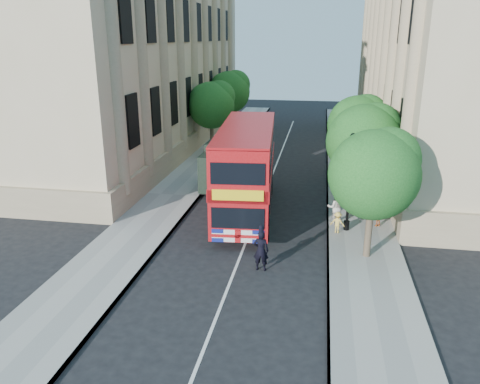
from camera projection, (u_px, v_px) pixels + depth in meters
The scene contains 17 objects.
ground at pixel (232, 278), 19.89m from camera, with size 120.00×120.00×0.00m, color black.
pavement_right at pixel (356, 206), 28.28m from camera, with size 3.50×80.00×0.12m, color gray.
pavement_left at pixel (174, 195), 30.16m from camera, with size 3.50×80.00×0.12m, color gray.
building_right at pixel (458, 47), 37.24m from camera, with size 12.00×38.00×18.00m, color tan.
building_left at pixel (130, 46), 41.76m from camera, with size 12.00×38.00×18.00m, color tan.
tree_right_near at pixel (375, 170), 20.43m from camera, with size 4.00×4.00×6.08m.
tree_right_mid at pixel (365, 138), 25.98m from camera, with size 4.20×4.20×6.37m.
tree_right_far at pixel (358, 122), 31.63m from camera, with size 4.00×4.00×6.15m.
tree_left_far at pixel (212, 103), 40.07m from camera, with size 4.00×4.00×6.30m.
tree_left_back at pixel (230, 90), 47.47m from camera, with size 4.20×4.20×6.65m.
lamp_post at pixel (349, 186), 23.89m from camera, with size 0.32×0.32×5.16m.
double_decker_bus at pixel (247, 167), 26.51m from camera, with size 3.73×10.98×4.98m.
box_van at pixel (224, 165), 31.53m from camera, with size 2.31×5.52×3.14m.
police_constable at pixel (261, 251), 20.35m from camera, with size 0.68×0.44×1.86m, color black.
woman_pedestrian at pixel (335, 207), 25.23m from camera, with size 0.89×0.69×1.83m, color beige.
child_a at pixel (378, 218), 24.92m from camera, with size 0.58×0.24×0.98m, color orange.
child_b at pixel (337, 222), 24.10m from camera, with size 0.73×0.42×1.13m, color #F0C951.
Camera 1 is at (3.41, -17.39, 9.75)m, focal length 35.00 mm.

